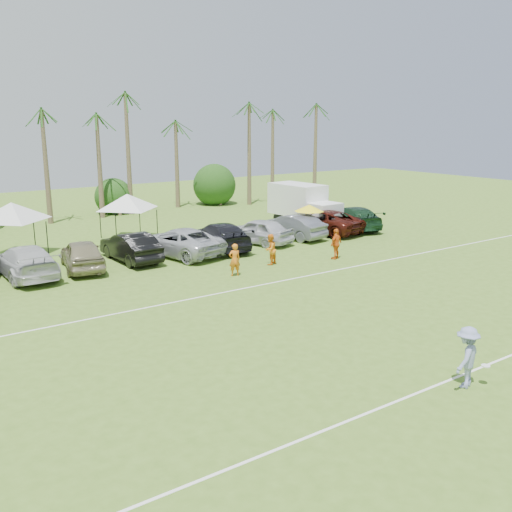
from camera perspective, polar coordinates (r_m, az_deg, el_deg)
ground at (r=16.42m, az=19.04°, el=-16.39°), size 120.00×120.00×0.00m
field_lines at (r=21.51m, az=1.56°, el=-8.26°), size 80.00×12.10×0.01m
palm_tree_5 at (r=47.58m, az=-20.89°, el=13.11°), size 2.40×2.40×9.90m
palm_tree_6 at (r=48.74m, az=-16.29°, el=14.45°), size 2.40×2.40×10.90m
palm_tree_7 at (r=50.22m, az=-11.87°, el=15.62°), size 2.40×2.40×11.90m
palm_tree_8 at (r=52.36m, az=-6.57°, el=12.89°), size 2.40×2.40×8.90m
palm_tree_9 at (r=54.91m, az=-1.87°, el=13.90°), size 2.40×2.40×9.90m
palm_tree_10 at (r=57.79m, az=2.43°, el=14.73°), size 2.40×2.40×10.90m
palm_tree_11 at (r=60.31m, az=5.58°, el=15.44°), size 2.40×2.40×11.90m
bush_tree_2 at (r=50.73m, az=-13.96°, el=6.12°), size 4.00×4.00×4.00m
bush_tree_3 at (r=55.05m, az=-4.15°, el=7.04°), size 4.00×4.00×4.00m
sideline_player_a at (r=29.68m, az=-2.16°, el=-0.38°), size 0.70×0.53×1.72m
sideline_player_b at (r=31.97m, az=1.42°, el=0.66°), size 1.05×0.95×1.75m
sideline_player_c at (r=33.58m, az=8.01°, el=1.21°), size 1.14×0.72×1.81m
box_truck at (r=43.88m, az=4.82°, el=5.21°), size 2.68×6.22×3.14m
canopy_tent_left at (r=36.66m, az=-23.30°, el=4.94°), size 4.63×4.63×3.75m
canopy_tent_right at (r=39.47m, az=-12.78°, el=6.08°), size 4.46×4.46×3.62m
market_umbrella at (r=39.46m, az=5.33°, el=4.80°), size 2.05×2.05×2.28m
frisbee_player at (r=18.67m, az=20.32°, el=-9.47°), size 1.40×1.05×1.93m
parked_car_3 at (r=31.73m, az=-22.07°, el=-0.51°), size 2.49×5.82×1.67m
parked_car_4 at (r=32.33m, az=-16.99°, el=0.14°), size 2.83×5.18×1.67m
parked_car_5 at (r=33.58m, az=-12.43°, el=0.91°), size 1.96×5.14×1.67m
parked_car_6 at (r=34.41m, az=-7.69°, el=1.41°), size 4.15×6.51×1.67m
parked_car_7 at (r=35.91m, az=-3.64°, el=2.01°), size 3.03×6.01×1.67m
parked_car_8 at (r=37.47m, az=0.18°, el=2.52°), size 3.39×5.28×1.67m
parked_car_9 at (r=39.26m, az=3.60°, el=3.00°), size 2.59×5.30×1.67m
parked_car_10 at (r=41.18m, az=6.70°, el=3.43°), size 3.85×6.43×1.67m
parked_car_11 at (r=43.11m, az=9.67°, el=3.79°), size 3.78×6.17×1.67m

